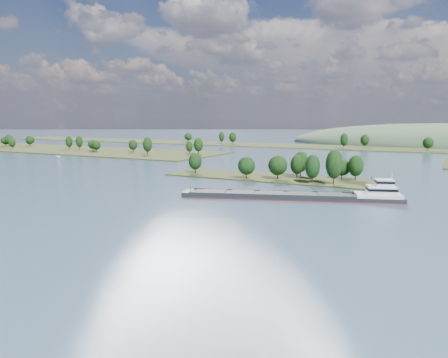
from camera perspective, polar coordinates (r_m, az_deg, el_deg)
The scene contains 7 objects.
ground at distance 151.99m, azimuth -2.36°, elevation -2.67°, with size 1800.00×1800.00×0.00m, color #3A5065.
tree_island at distance 201.41m, azimuth 7.97°, elevation 1.08°, with size 100.00×30.00×15.82m.
left_bank at distance 407.09m, azimuth -20.46°, elevation 3.72°, with size 300.00×80.00×14.58m.
back_shoreline at distance 414.73m, azimuth 18.88°, elevation 3.85°, with size 900.00×60.00×14.92m.
hill_west at distance 509.70m, azimuth 26.35°, elevation 4.07°, with size 320.00×160.00×44.00m, color #394F36.
cargo_barge at distance 154.86m, azimuth 10.65°, elevation -2.11°, with size 74.98×33.29×10.31m.
motorboat at distance 321.53m, azimuth -20.79°, elevation 2.72°, with size 2.26×6.00×2.32m, color silver.
Camera 1 is at (75.78, -8.66, 28.38)m, focal length 35.00 mm.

